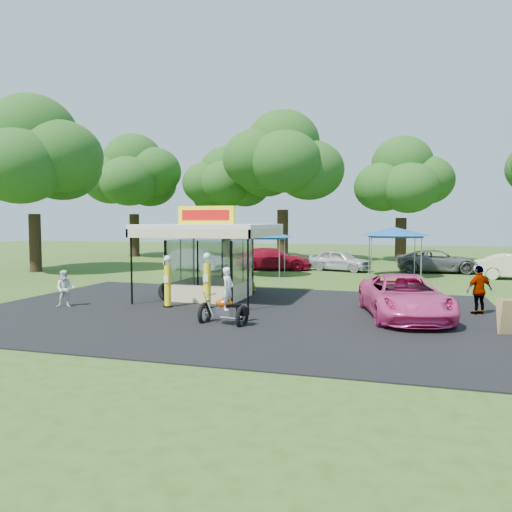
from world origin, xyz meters
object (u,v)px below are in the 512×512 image
Objects in this scene: gas_pump_left at (168,283)px; bg_car_d at (439,261)px; kiosk_car at (227,283)px; pink_sedan at (404,297)px; bg_car_c at (340,260)px; spectator_east_b at (479,290)px; tent_west at (261,234)px; tent_east at (394,232)px; gas_pump_right at (207,282)px; gas_station_kiosk at (211,260)px; a_frame_sign at (509,317)px; spectator_west at (65,289)px; bg_car_b at (273,259)px; motorcycle at (226,302)px; bg_car_a at (196,260)px.

gas_pump_left is 0.38× the size of bg_car_d.
pink_sedan is (8.39, -4.50, 0.30)m from kiosk_car.
spectator_east_b is at bearing -137.03° from bg_car_c.
spectator_east_b is 0.43× the size of tent_west.
tent_east is (-0.62, 14.05, 2.06)m from pink_sedan.
gas_pump_left is 1.64m from gas_pump_right.
gas_station_kiosk is 4.80× the size of a_frame_sign.
gas_pump_right is 5.84m from spectator_west.
spectator_west is at bearing -21.53° from spectator_east_b.
kiosk_car is at bearing 179.88° from bg_car_c.
gas_pump_left reaches higher than spectator_east_b.
bg_car_b is (-12.18, 18.00, 0.23)m from a_frame_sign.
a_frame_sign is at bearing 15.28° from motorcycle.
bg_car_d is at bearing 60.70° from gas_pump_right.
kiosk_car is 0.63× the size of tent_east.
tent_west is at bearing -167.73° from tent_east.
gas_pump_right is 1.10× the size of motorcycle.
spectator_east_b is (2.69, 1.45, 0.15)m from pink_sedan.
spectator_west is at bearing 172.17° from bg_car_c.
gas_pump_right reaches higher than spectator_east_b.
spectator_west is 0.34× the size of tent_east.
gas_pump_right is 7.60m from pink_sedan.
a_frame_sign is at bearing -119.07° from kiosk_car.
bg_car_b is (-0.69, 11.61, 0.32)m from kiosk_car.
tent_west reaches higher than spectator_west.
bg_car_b is 1.22× the size of tent_east.
bg_car_d is (10.70, 15.22, -1.01)m from gas_station_kiosk.
gas_station_kiosk reaches higher than bg_car_a.
pink_sedan is at bearing -163.01° from bg_car_b.
pink_sedan is at bearing -20.09° from spectator_west.
kiosk_car is at bearing -129.15° from tent_east.
motorcycle is 7.63m from spectator_west.
pink_sedan is 17.66m from bg_car_d.
bg_car_d is (16.49, 3.57, 0.00)m from bg_car_a.
spectator_east_b reaches higher than spectator_west.
bg_car_d is at bearing 76.91° from motorcycle.
bg_car_d is at bearing -95.41° from bg_car_b.
bg_car_d is 12.52m from tent_west.
motorcycle reaches higher than bg_car_b.
bg_car_a is at bearing 124.92° from motorcycle.
tent_west reaches higher than gas_pump_left.
kiosk_car is 0.60× the size of bg_car_a.
bg_car_d reaches higher than kiosk_car.
bg_car_c is at bearing -95.16° from bg_car_b.
tent_east reaches higher than gas_pump_right.
tent_east is (7.78, 9.55, 2.37)m from kiosk_car.
gas_station_kiosk reaches higher than kiosk_car.
tent_west is (-11.98, 14.14, 2.15)m from a_frame_sign.
gas_station_kiosk is 2.63× the size of motorcycle.
bg_car_a is (-0.92, 15.45, 0.01)m from spectator_west.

